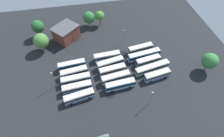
# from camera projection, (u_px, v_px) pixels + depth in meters

# --- Properties ---
(ground_plane) EXTENTS (108.47, 108.47, 0.00)m
(ground_plane) POSITION_uv_depth(u_px,v_px,m) (113.00, 73.00, 73.32)
(ground_plane) COLOR black
(bus_row0_slot0) EXTENTS (11.39, 4.22, 3.42)m
(bus_row0_slot0) POSITION_uv_depth(u_px,v_px,m) (140.00, 49.00, 79.70)
(bus_row0_slot0) COLOR silver
(bus_row0_slot0) RESTS_ON ground_plane
(bus_row0_slot1) EXTENTS (14.72, 4.49, 3.42)m
(bus_row0_slot1) POSITION_uv_depth(u_px,v_px,m) (144.00, 55.00, 77.20)
(bus_row0_slot1) COLOR teal
(bus_row0_slot1) RESTS_ON ground_plane
(bus_row0_slot2) EXTENTS (10.80, 4.22, 3.42)m
(bus_row0_slot2) POSITION_uv_depth(u_px,v_px,m) (148.00, 61.00, 75.07)
(bus_row0_slot2) COLOR silver
(bus_row0_slot2) RESTS_ON ground_plane
(bus_row0_slot3) EXTENTS (14.72, 5.12, 3.42)m
(bus_row0_slot3) POSITION_uv_depth(u_px,v_px,m) (152.00, 68.00, 72.62)
(bus_row0_slot3) COLOR silver
(bus_row0_slot3) RESTS_ON ground_plane
(bus_row0_slot4) EXTENTS (10.77, 4.10, 3.42)m
(bus_row0_slot4) POSITION_uv_depth(u_px,v_px,m) (157.00, 75.00, 70.24)
(bus_row0_slot4) COLOR silver
(bus_row0_slot4) RESTS_ON ground_plane
(bus_row1_slot0) EXTENTS (11.39, 3.15, 3.42)m
(bus_row1_slot0) POSITION_uv_depth(u_px,v_px,m) (107.00, 56.00, 76.67)
(bus_row1_slot0) COLOR silver
(bus_row1_slot0) RESTS_ON ground_plane
(bus_row1_slot1) EXTENTS (11.51, 4.63, 3.42)m
(bus_row1_slot1) POSITION_uv_depth(u_px,v_px,m) (110.00, 63.00, 74.25)
(bus_row1_slot1) COLOR silver
(bus_row1_slot1) RESTS_ON ground_plane
(bus_row1_slot2) EXTENTS (10.96, 3.82, 3.42)m
(bus_row1_slot2) POSITION_uv_depth(u_px,v_px,m) (112.00, 70.00, 71.92)
(bus_row1_slot2) COLOR silver
(bus_row1_slot2) RESTS_ON ground_plane
(bus_row1_slot3) EXTENTS (11.54, 3.98, 3.42)m
(bus_row1_slot3) POSITION_uv_depth(u_px,v_px,m) (116.00, 77.00, 69.50)
(bus_row1_slot3) COLOR silver
(bus_row1_slot3) RESTS_ON ground_plane
(bus_row1_slot4) EXTENTS (11.62, 3.39, 3.42)m
(bus_row1_slot4) POSITION_uv_depth(u_px,v_px,m) (120.00, 85.00, 67.32)
(bus_row1_slot4) COLOR teal
(bus_row1_slot4) RESTS_ON ground_plane
(bus_row2_slot0) EXTENTS (11.42, 3.46, 3.42)m
(bus_row2_slot0) POSITION_uv_depth(u_px,v_px,m) (72.00, 65.00, 73.54)
(bus_row2_slot0) COLOR teal
(bus_row2_slot0) RESTS_ON ground_plane
(bus_row2_slot1) EXTENTS (10.75, 3.89, 3.42)m
(bus_row2_slot1) POSITION_uv_depth(u_px,v_px,m) (74.00, 72.00, 71.18)
(bus_row2_slot1) COLOR silver
(bus_row2_slot1) RESTS_ON ground_plane
(bus_row2_slot2) EXTENTS (11.27, 3.35, 3.42)m
(bus_row2_slot2) POSITION_uv_depth(u_px,v_px,m) (76.00, 79.00, 68.95)
(bus_row2_slot2) COLOR silver
(bus_row2_slot2) RESTS_ON ground_plane
(bus_row2_slot3) EXTENTS (11.01, 3.40, 3.42)m
(bus_row2_slot3) POSITION_uv_depth(u_px,v_px,m) (77.00, 87.00, 66.59)
(bus_row2_slot3) COLOR silver
(bus_row2_slot3) RESTS_ON ground_plane
(bus_row2_slot4) EXTENTS (11.12, 4.27, 3.42)m
(bus_row2_slot4) POSITION_uv_depth(u_px,v_px,m) (79.00, 96.00, 64.11)
(bus_row2_slot4) COLOR silver
(bus_row2_slot4) RESTS_ON ground_plane
(depot_building) EXTENTS (13.86, 13.74, 6.70)m
(depot_building) POSITION_uv_depth(u_px,v_px,m) (66.00, 33.00, 84.24)
(depot_building) COLOR brown
(depot_building) RESTS_ON ground_plane
(lamp_post_mid_lot) EXTENTS (0.56, 0.28, 7.82)m
(lamp_post_mid_lot) POSITION_uv_depth(u_px,v_px,m) (78.00, 31.00, 83.36)
(lamp_post_mid_lot) COLOR slate
(lamp_post_mid_lot) RESTS_ON ground_plane
(lamp_post_far_corner) EXTENTS (0.56, 0.28, 7.94)m
(lamp_post_far_corner) POSITION_uv_depth(u_px,v_px,m) (123.00, 37.00, 80.96)
(lamp_post_far_corner) COLOR slate
(lamp_post_far_corner) RESTS_ON ground_plane
(lamp_post_by_building) EXTENTS (0.56, 0.28, 7.99)m
(lamp_post_by_building) POSITION_uv_depth(u_px,v_px,m) (54.00, 79.00, 65.86)
(lamp_post_by_building) COLOR slate
(lamp_post_by_building) RESTS_ON ground_plane
(lamp_post_near_entrance) EXTENTS (0.56, 0.28, 7.59)m
(lamp_post_near_entrance) POSITION_uv_depth(u_px,v_px,m) (151.00, 98.00, 61.06)
(lamp_post_near_entrance) COLOR slate
(lamp_post_near_entrance) RESTS_ON ground_plane
(tree_east_edge) EXTENTS (5.80, 5.80, 7.79)m
(tree_east_edge) POSITION_uv_depth(u_px,v_px,m) (89.00, 18.00, 89.44)
(tree_east_edge) COLOR brown
(tree_east_edge) RESTS_ON ground_plane
(tree_west_edge) EXTENTS (5.74, 5.74, 8.76)m
(tree_west_edge) POSITION_uv_depth(u_px,v_px,m) (38.00, 27.00, 83.21)
(tree_west_edge) COLOR brown
(tree_west_edge) RESTS_ON ground_plane
(tree_northwest) EXTENTS (6.18, 6.18, 8.39)m
(tree_northwest) POSITION_uv_depth(u_px,v_px,m) (210.00, 61.00, 70.36)
(tree_northwest) COLOR brown
(tree_northwest) RESTS_ON ground_plane
(tree_north_edge) EXTENTS (4.59, 4.59, 7.72)m
(tree_north_edge) POSITION_uv_depth(u_px,v_px,m) (100.00, 16.00, 89.49)
(tree_north_edge) COLOR brown
(tree_north_edge) RESTS_ON ground_plane
(tree_south_edge) EXTENTS (6.50, 6.50, 8.64)m
(tree_south_edge) POSITION_uv_depth(u_px,v_px,m) (41.00, 41.00, 77.67)
(tree_south_edge) COLOR brown
(tree_south_edge) RESTS_ON ground_plane
(puddle_between_rows) EXTENTS (3.74, 3.74, 0.01)m
(puddle_between_rows) POSITION_uv_depth(u_px,v_px,m) (131.00, 64.00, 76.31)
(puddle_between_rows) COLOR black
(puddle_between_rows) RESTS_ON ground_plane
(puddle_near_shelter) EXTENTS (4.15, 4.15, 0.01)m
(puddle_near_shelter) POSITION_uv_depth(u_px,v_px,m) (110.00, 94.00, 66.92)
(puddle_near_shelter) COLOR black
(puddle_near_shelter) RESTS_ON ground_plane
(puddle_centre_drain) EXTENTS (3.49, 3.49, 0.01)m
(puddle_centre_drain) POSITION_uv_depth(u_px,v_px,m) (123.00, 54.00, 80.23)
(puddle_centre_drain) COLOR black
(puddle_centre_drain) RESTS_ON ground_plane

